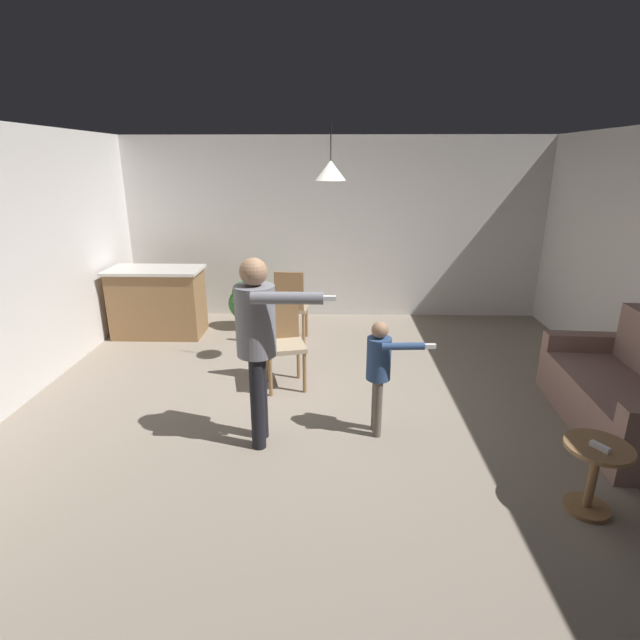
% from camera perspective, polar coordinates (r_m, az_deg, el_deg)
% --- Properties ---
extents(ground, '(7.68, 7.68, 0.00)m').
position_cam_1_polar(ground, '(4.85, 1.75, -10.67)').
color(ground, gray).
extents(wall_back, '(6.40, 0.10, 2.70)m').
position_cam_1_polar(wall_back, '(7.51, 1.74, 10.65)').
color(wall_back, silver).
rests_on(wall_back, ground).
extents(couch_floral, '(0.97, 1.85, 1.00)m').
position_cam_1_polar(couch_floral, '(5.22, 32.53, -7.50)').
color(couch_floral, '#8C6B60').
rests_on(couch_floral, ground).
extents(kitchen_counter, '(1.26, 0.66, 0.95)m').
position_cam_1_polar(kitchen_counter, '(7.09, -18.52, 2.03)').
color(kitchen_counter, olive).
rests_on(kitchen_counter, ground).
extents(side_table_by_couch, '(0.44, 0.44, 0.52)m').
position_cam_1_polar(side_table_by_couch, '(3.96, 29.56, -15.08)').
color(side_table_by_couch, olive).
rests_on(side_table_by_couch, ground).
extents(person_adult, '(0.81, 0.47, 1.63)m').
position_cam_1_polar(person_adult, '(3.97, -7.34, -1.52)').
color(person_adult, black).
rests_on(person_adult, ground).
extents(person_child, '(0.56, 0.31, 1.06)m').
position_cam_1_polar(person_child, '(4.24, 7.04, -5.35)').
color(person_child, '#60564C').
rests_on(person_child, ground).
extents(dining_chair_by_counter, '(0.51, 0.51, 1.00)m').
position_cam_1_polar(dining_chair_by_counter, '(5.20, -4.36, -2.04)').
color(dining_chair_by_counter, olive).
rests_on(dining_chair_by_counter, ground).
extents(dining_chair_near_wall, '(0.44, 0.44, 1.00)m').
position_cam_1_polar(dining_chair_near_wall, '(6.40, -3.48, 1.90)').
color(dining_chair_near_wall, olive).
rests_on(dining_chair_near_wall, ground).
extents(potted_plant_corner, '(0.46, 0.46, 0.71)m').
position_cam_1_polar(potted_plant_corner, '(7.11, -8.89, 2.07)').
color(potted_plant_corner, '#4C4742').
rests_on(potted_plant_corner, ground).
extents(spare_remote_on_table, '(0.10, 0.13, 0.04)m').
position_cam_1_polar(spare_remote_on_table, '(3.81, 30.08, -12.79)').
color(spare_remote_on_table, white).
rests_on(spare_remote_on_table, side_table_by_couch).
extents(ceiling_light_pendant, '(0.32, 0.32, 0.55)m').
position_cam_1_polar(ceiling_light_pendant, '(5.20, 1.26, 17.21)').
color(ceiling_light_pendant, silver).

